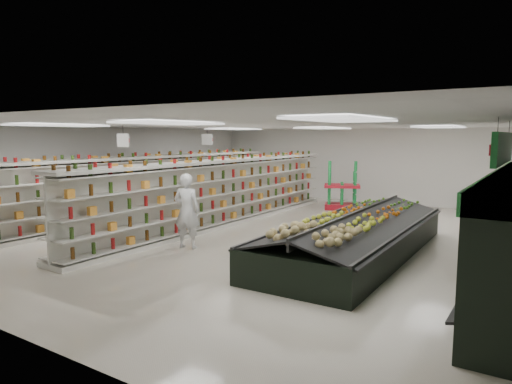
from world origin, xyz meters
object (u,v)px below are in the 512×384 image
Objects in this scene: soda_endcap at (342,188)px; shopper_main at (187,211)px; gondola_center at (222,195)px; shopper_background at (239,184)px; produce_island at (356,235)px; gondola_left at (148,189)px.

shopper_main reaches higher than soda_endcap.
gondola_center is 5.52m from soda_endcap.
soda_endcap is 0.96× the size of shopper_background.
shopper_background is (-1.86, 3.63, -0.07)m from gondola_center.
gondola_center is 1.71× the size of produce_island.
produce_island is 3.71× the size of shopper_main.
shopper_main is at bearing -30.51° from gondola_left.
shopper_background is (1.23, 3.91, -0.09)m from gondola_left.
gondola_center is at bearing -127.91° from shopper_background.
gondola_center is 6.33× the size of shopper_main.
soda_endcap is (-2.98, 6.36, 0.36)m from produce_island.
shopper_background is (-3.01, 6.63, -0.06)m from shopper_main.
gondola_left is 6.51× the size of shopper_main.
gondola_center reaches higher than produce_island.
shopper_main is 7.28m from shopper_background.
produce_island is 3.95× the size of shopper_background.
soda_endcap is at bearing -44.29° from shopper_background.
soda_endcap is 4.20m from shopper_background.
gondola_left is at bearing -172.56° from shopper_background.
gondola_left reaches higher than shopper_background.
soda_endcap is at bearing 48.51° from gondola_left.
gondola_center is 3.21m from shopper_main.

